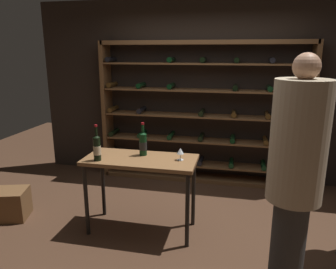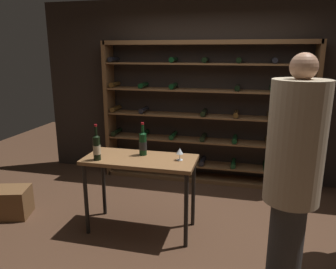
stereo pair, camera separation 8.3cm
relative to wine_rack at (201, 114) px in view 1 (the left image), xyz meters
name	(u,v)px [view 1 (the left image)]	position (x,y,z in m)	size (l,w,h in m)	color
ground_plane	(186,230)	(0.03, -1.51, -1.04)	(9.44, 9.44, 0.00)	#472D1E
back_wall	(205,92)	(0.03, 0.21, 0.31)	(5.26, 0.10, 2.70)	black
wine_rack	(201,114)	(0.00, 0.00, 0.00)	(3.07, 0.32, 2.10)	brown
tasting_table	(141,167)	(-0.47, -1.59, -0.29)	(1.20, 0.54, 0.85)	brown
person_guest_blue_shirt	(296,170)	(0.97, -2.28, 0.04)	(0.41, 0.41, 1.94)	#313131
wine_crate	(7,204)	(-2.12, -1.69, -0.86)	(0.48, 0.34, 0.35)	brown
wine_bottle_gold_foil	(143,143)	(-0.47, -1.48, -0.06)	(0.09, 0.09, 0.36)	black
wine_bottle_green_slim	(97,148)	(-0.88, -1.75, -0.05)	(0.08, 0.08, 0.38)	black
wine_glass_stemmed_right	(180,152)	(-0.04, -1.56, -0.10)	(0.07, 0.07, 0.13)	silver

